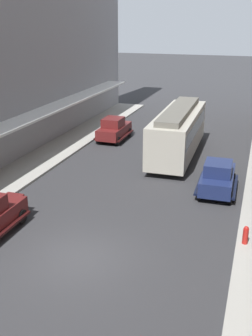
% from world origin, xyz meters
% --- Properties ---
extents(ground_plane, '(200.00, 200.00, 0.00)m').
position_xyz_m(ground_plane, '(0.00, 0.00, 0.00)').
color(ground_plane, '#2D2D30').
extents(parked_car_0, '(2.22, 4.29, 1.84)m').
position_xyz_m(parked_car_0, '(4.52, 8.56, 0.94)').
color(parked_car_0, '#19234C').
rests_on(parked_car_0, ground).
extents(parked_car_2, '(2.15, 4.26, 1.84)m').
position_xyz_m(parked_car_2, '(-4.55, 16.48, 0.94)').
color(parked_car_2, '#591919').
rests_on(parked_car_2, ground).
extents(streetcar, '(2.74, 9.66, 3.46)m').
position_xyz_m(streetcar, '(1.11, 14.05, 1.90)').
color(streetcar, '#ADA899').
rests_on(streetcar, ground).
extents(fire_hydrant, '(0.24, 0.24, 0.82)m').
position_xyz_m(fire_hydrant, '(6.35, 3.06, 0.56)').
color(fire_hydrant, '#B21E19').
rests_on(fire_hydrant, sidewalk_right).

